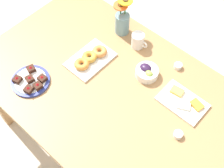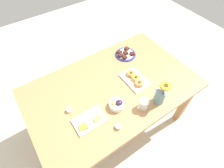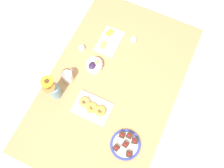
{
  "view_description": "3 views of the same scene",
  "coord_description": "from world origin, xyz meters",
  "px_view_note": "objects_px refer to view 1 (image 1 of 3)",
  "views": [
    {
      "loc": [
        0.65,
        -0.71,
        2.23
      ],
      "look_at": [
        0.0,
        0.0,
        0.78
      ],
      "focal_mm": 50.0,
      "sensor_mm": 36.0,
      "label": 1
    },
    {
      "loc": [
        0.57,
        0.83,
        2.05
      ],
      "look_at": [
        0.0,
        0.0,
        0.78
      ],
      "focal_mm": 28.0,
      "sensor_mm": 36.0,
      "label": 2
    },
    {
      "loc": [
        -0.62,
        -0.29,
        2.6
      ],
      "look_at": [
        0.0,
        0.0,
        0.78
      ],
      "focal_mm": 40.0,
      "sensor_mm": 36.0,
      "label": 3
    }
  ],
  "objects_px": {
    "jam_cup_honey": "(178,134)",
    "dining_table": "(112,96)",
    "croissant_platter": "(90,58)",
    "coffee_mug": "(138,40)",
    "cheese_platter": "(183,102)",
    "flower_vase": "(122,21)",
    "dessert_plate": "(31,81)",
    "jam_cup_berry": "(178,66)",
    "grape_bowl": "(147,72)"
  },
  "relations": [
    {
      "from": "cheese_platter",
      "to": "coffee_mug",
      "type": "bearing_deg",
      "value": 161.69
    },
    {
      "from": "jam_cup_honey",
      "to": "dessert_plate",
      "type": "bearing_deg",
      "value": -160.35
    },
    {
      "from": "dining_table",
      "to": "jam_cup_honey",
      "type": "distance_m",
      "value": 0.46
    },
    {
      "from": "dining_table",
      "to": "grape_bowl",
      "type": "distance_m",
      "value": 0.25
    },
    {
      "from": "dining_table",
      "to": "dessert_plate",
      "type": "distance_m",
      "value": 0.48
    },
    {
      "from": "jam_cup_berry",
      "to": "flower_vase",
      "type": "distance_m",
      "value": 0.44
    },
    {
      "from": "cheese_platter",
      "to": "croissant_platter",
      "type": "height_order",
      "value": "croissant_platter"
    },
    {
      "from": "coffee_mug",
      "to": "croissant_platter",
      "type": "xyz_separation_m",
      "value": [
        -0.14,
        -0.28,
        -0.03
      ]
    },
    {
      "from": "jam_cup_honey",
      "to": "grape_bowl",
      "type": "bearing_deg",
      "value": 151.94
    },
    {
      "from": "coffee_mug",
      "to": "grape_bowl",
      "type": "distance_m",
      "value": 0.23
    },
    {
      "from": "dining_table",
      "to": "cheese_platter",
      "type": "xyz_separation_m",
      "value": [
        0.35,
        0.19,
        0.1
      ]
    },
    {
      "from": "cheese_platter",
      "to": "dessert_plate",
      "type": "xyz_separation_m",
      "value": [
        -0.73,
        -0.47,
        0.0
      ]
    },
    {
      "from": "jam_cup_honey",
      "to": "flower_vase",
      "type": "relative_size",
      "value": 0.19
    },
    {
      "from": "grape_bowl",
      "to": "croissant_platter",
      "type": "distance_m",
      "value": 0.35
    },
    {
      "from": "croissant_platter",
      "to": "cheese_platter",
      "type": "bearing_deg",
      "value": 12.68
    },
    {
      "from": "croissant_platter",
      "to": "jam_cup_honey",
      "type": "relative_size",
      "value": 5.83
    },
    {
      "from": "croissant_platter",
      "to": "jam_cup_honey",
      "type": "distance_m",
      "value": 0.68
    },
    {
      "from": "cheese_platter",
      "to": "flower_vase",
      "type": "bearing_deg",
      "value": 163.62
    },
    {
      "from": "dining_table",
      "to": "croissant_platter",
      "type": "distance_m",
      "value": 0.26
    },
    {
      "from": "jam_cup_honey",
      "to": "jam_cup_berry",
      "type": "distance_m",
      "value": 0.44
    },
    {
      "from": "dessert_plate",
      "to": "coffee_mug",
      "type": "bearing_deg",
      "value": 65.82
    },
    {
      "from": "grape_bowl",
      "to": "jam_cup_berry",
      "type": "height_order",
      "value": "grape_bowl"
    },
    {
      "from": "jam_cup_honey",
      "to": "dining_table",
      "type": "bearing_deg",
      "value": -178.74
    },
    {
      "from": "coffee_mug",
      "to": "cheese_platter",
      "type": "xyz_separation_m",
      "value": [
        0.45,
        -0.15,
        -0.04
      ]
    },
    {
      "from": "dining_table",
      "to": "jam_cup_berry",
      "type": "xyz_separation_m",
      "value": [
        0.19,
        0.37,
        0.1
      ]
    },
    {
      "from": "dining_table",
      "to": "grape_bowl",
      "type": "relative_size",
      "value": 12.04
    },
    {
      "from": "croissant_platter",
      "to": "jam_cup_berry",
      "type": "distance_m",
      "value": 0.52
    },
    {
      "from": "coffee_mug",
      "to": "grape_bowl",
      "type": "height_order",
      "value": "coffee_mug"
    },
    {
      "from": "jam_cup_honey",
      "to": "dessert_plate",
      "type": "xyz_separation_m",
      "value": [
        -0.82,
        -0.29,
        -0.0
      ]
    },
    {
      "from": "coffee_mug",
      "to": "jam_cup_berry",
      "type": "bearing_deg",
      "value": 6.28
    },
    {
      "from": "jam_cup_honey",
      "to": "flower_vase",
      "type": "xyz_separation_m",
      "value": [
        -0.69,
        0.36,
        0.07
      ]
    },
    {
      "from": "jam_cup_honey",
      "to": "jam_cup_berry",
      "type": "bearing_deg",
      "value": 125.58
    },
    {
      "from": "dining_table",
      "to": "flower_vase",
      "type": "bearing_deg",
      "value": 123.89
    },
    {
      "from": "grape_bowl",
      "to": "jam_cup_honey",
      "type": "xyz_separation_m",
      "value": [
        0.36,
        -0.19,
        -0.01
      ]
    },
    {
      "from": "coffee_mug",
      "to": "jam_cup_honey",
      "type": "bearing_deg",
      "value": -31.24
    },
    {
      "from": "cheese_platter",
      "to": "croissant_platter",
      "type": "xyz_separation_m",
      "value": [
        -0.58,
        -0.13,
        0.01
      ]
    },
    {
      "from": "coffee_mug",
      "to": "dessert_plate",
      "type": "relative_size",
      "value": 0.51
    },
    {
      "from": "dining_table",
      "to": "jam_cup_honey",
      "type": "relative_size",
      "value": 33.33
    },
    {
      "from": "cheese_platter",
      "to": "dessert_plate",
      "type": "height_order",
      "value": "dessert_plate"
    },
    {
      "from": "grape_bowl",
      "to": "croissant_platter",
      "type": "height_order",
      "value": "grape_bowl"
    },
    {
      "from": "coffee_mug",
      "to": "cheese_platter",
      "type": "bearing_deg",
      "value": -18.31
    },
    {
      "from": "cheese_platter",
      "to": "dessert_plate",
      "type": "relative_size",
      "value": 1.17
    },
    {
      "from": "coffee_mug",
      "to": "cheese_platter",
      "type": "distance_m",
      "value": 0.47
    },
    {
      "from": "jam_cup_honey",
      "to": "dessert_plate",
      "type": "distance_m",
      "value": 0.87
    },
    {
      "from": "cheese_platter",
      "to": "flower_vase",
      "type": "distance_m",
      "value": 0.63
    },
    {
      "from": "jam_cup_berry",
      "to": "flower_vase",
      "type": "relative_size",
      "value": 0.19
    },
    {
      "from": "cheese_platter",
      "to": "jam_cup_honey",
      "type": "distance_m",
      "value": 0.2
    },
    {
      "from": "grape_bowl",
      "to": "dessert_plate",
      "type": "xyz_separation_m",
      "value": [
        -0.46,
        -0.49,
        -0.02
      ]
    },
    {
      "from": "jam_cup_berry",
      "to": "croissant_platter",
      "type": "bearing_deg",
      "value": -143.51
    },
    {
      "from": "cheese_platter",
      "to": "dessert_plate",
      "type": "distance_m",
      "value": 0.87
    }
  ]
}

